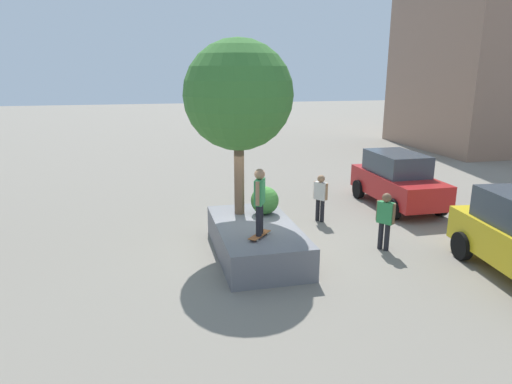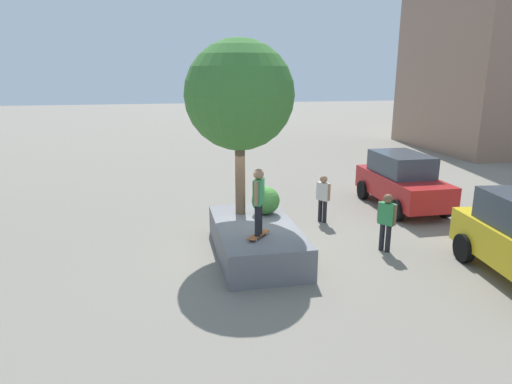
{
  "view_description": "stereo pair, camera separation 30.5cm",
  "coord_description": "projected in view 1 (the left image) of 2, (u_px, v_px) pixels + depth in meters",
  "views": [
    {
      "loc": [
        11.19,
        -2.67,
        4.74
      ],
      "look_at": [
        0.26,
        -0.1,
        1.73
      ],
      "focal_mm": 31.58,
      "sensor_mm": 36.0,
      "label": 1
    },
    {
      "loc": [
        11.26,
        -2.38,
        4.74
      ],
      "look_at": [
        0.26,
        -0.1,
        1.73
      ],
      "focal_mm": 31.58,
      "sensor_mm": 36.0,
      "label": 2
    }
  ],
  "objects": [
    {
      "name": "ground_plane",
      "position": [
        258.0,
        250.0,
        12.34
      ],
      "size": [
        120.0,
        120.0,
        0.0
      ],
      "primitive_type": "plane",
      "color": "gray"
    },
    {
      "name": "planter_ledge",
      "position": [
        256.0,
        240.0,
        11.97
      ],
      "size": [
        3.97,
        2.07,
        0.83
      ],
      "primitive_type": "cube",
      "color": "slate",
      "rests_on": "ground"
    },
    {
      "name": "plaza_tree",
      "position": [
        238.0,
        96.0,
        11.98
      ],
      "size": [
        2.96,
        2.96,
        4.78
      ],
      "color": "brown",
      "rests_on": "planter_ledge"
    },
    {
      "name": "boxwood_shrub",
      "position": [
        265.0,
        200.0,
        12.69
      ],
      "size": [
        0.79,
        0.79,
        0.79
      ],
      "primitive_type": "sphere",
      "color": "#3D7A33",
      "rests_on": "planter_ledge"
    },
    {
      "name": "skateboard",
      "position": [
        260.0,
        235.0,
        10.96
      ],
      "size": [
        0.73,
        0.7,
        0.07
      ],
      "color": "brown",
      "rests_on": "planter_ledge"
    },
    {
      "name": "skateboarder",
      "position": [
        260.0,
        197.0,
        10.71
      ],
      "size": [
        0.51,
        0.36,
        1.63
      ],
      "color": "black",
      "rests_on": "skateboard"
    },
    {
      "name": "sedan_parked",
      "position": [
        397.0,
        180.0,
        16.19
      ],
      "size": [
        4.17,
        1.98,
        1.93
      ],
      "color": "#B21E1E",
      "rests_on": "ground"
    },
    {
      "name": "pedestrian_crossing",
      "position": [
        385.0,
        217.0,
        12.16
      ],
      "size": [
        0.46,
        0.4,
        1.61
      ],
      "color": "black",
      "rests_on": "ground"
    },
    {
      "name": "bystander_watching",
      "position": [
        321.0,
        195.0,
        14.51
      ],
      "size": [
        0.45,
        0.38,
        1.55
      ],
      "color": "black",
      "rests_on": "ground"
    }
  ]
}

